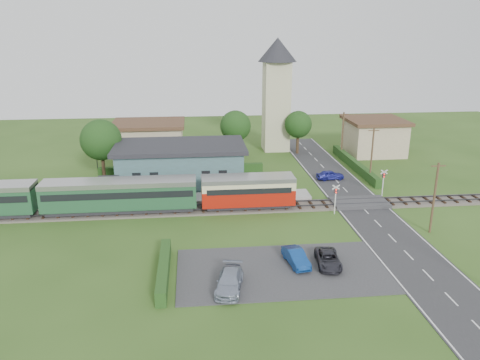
{
  "coord_description": "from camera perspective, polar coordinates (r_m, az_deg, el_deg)",
  "views": [
    {
      "loc": [
        -8.37,
        -45.48,
        18.76
      ],
      "look_at": [
        -3.27,
        4.0,
        2.7
      ],
      "focal_mm": 35.0,
      "sensor_mm": 36.0,
      "label": 1
    }
  ],
  "objects": [
    {
      "name": "utility_pole_b",
      "position": [
        47.93,
        22.6,
        -1.94
      ],
      "size": [
        1.4,
        0.22,
        7.0
      ],
      "color": "#473321",
      "rests_on": "ground"
    },
    {
      "name": "railway_track",
      "position": [
        51.69,
        3.85,
        -3.3
      ],
      "size": [
        76.0,
        3.2,
        0.49
      ],
      "color": "#4C443D",
      "rests_on": "ground"
    },
    {
      "name": "equipment_hut",
      "position": [
        54.32,
        -15.78,
        -1.06
      ],
      "size": [
        2.3,
        2.3,
        2.55
      ],
      "color": "#C0BB93",
      "rests_on": "platform"
    },
    {
      "name": "church_tower",
      "position": [
        75.17,
        4.49,
        11.32
      ],
      "size": [
        6.0,
        6.0,
        17.6
      ],
      "color": "#C0BB93",
      "rests_on": "ground"
    },
    {
      "name": "hedge_roadside",
      "position": [
        67.96,
        13.76,
        1.87
      ],
      "size": [
        0.8,
        18.0,
        1.2
      ],
      "primitive_type": "cube",
      "color": "#193814",
      "rests_on": "ground"
    },
    {
      "name": "pedestrian_near",
      "position": [
        54.11,
        0.13,
        -0.93
      ],
      "size": [
        0.65,
        0.45,
        1.71
      ],
      "primitive_type": "imported",
      "rotation": [
        0.0,
        0.0,
        3.08
      ],
      "color": "gray",
      "rests_on": "platform"
    },
    {
      "name": "car_park_dark",
      "position": [
        39.9,
        10.7,
        -9.46
      ],
      "size": [
        2.26,
        4.17,
        1.11
      ],
      "primitive_type": "imported",
      "rotation": [
        0.0,
        0.0,
        -0.11
      ],
      "color": "#26262E",
      "rests_on": "car_park"
    },
    {
      "name": "train",
      "position": [
        51.49,
        -17.92,
        -1.8
      ],
      "size": [
        43.2,
        2.9,
        3.4
      ],
      "color": "#232328",
      "rests_on": "ground"
    },
    {
      "name": "utility_pole_d",
      "position": [
        72.75,
        12.39,
        5.47
      ],
      "size": [
        1.4,
        0.22,
        7.0
      ],
      "color": "#473321",
      "rests_on": "ground"
    },
    {
      "name": "crossing_deck",
      "position": [
        54.18,
        14.35,
        -2.7
      ],
      "size": [
        6.2,
        3.4,
        0.45
      ],
      "primitive_type": "cube",
      "color": "#333335",
      "rests_on": "ground"
    },
    {
      "name": "hedge_station",
      "position": [
        63.63,
        -7.1,
        1.22
      ],
      "size": [
        22.0,
        0.8,
        1.3
      ],
      "primitive_type": "cube",
      "color": "#193814",
      "rests_on": "ground"
    },
    {
      "name": "road",
      "position": [
        52.51,
        15.06,
        -3.66
      ],
      "size": [
        6.0,
        70.0,
        0.05
      ],
      "primitive_type": "cube",
      "color": "#28282B",
      "rests_on": "ground"
    },
    {
      "name": "streetlamp_west",
      "position": [
        68.71,
        -17.2,
        3.86
      ],
      "size": [
        0.3,
        0.3,
        5.15
      ],
      "color": "#3F3F47",
      "rests_on": "ground"
    },
    {
      "name": "platform",
      "position": [
        53.99,
        -7.26,
        -2.34
      ],
      "size": [
        30.0,
        3.0,
        0.45
      ],
      "primitive_type": "cube",
      "color": "gray",
      "rests_on": "ground"
    },
    {
      "name": "tree_b",
      "position": [
        70.14,
        -0.56,
        6.59
      ],
      "size": [
        4.6,
        4.6,
        7.34
      ],
      "color": "#332316",
      "rests_on": "ground"
    },
    {
      "name": "tree_a",
      "position": [
        62.07,
        -16.59,
        4.7
      ],
      "size": [
        5.2,
        5.2,
        8.0
      ],
      "color": "#332316",
      "rests_on": "ground"
    },
    {
      "name": "car_park_silver",
      "position": [
        35.92,
        -1.28,
        -12.23
      ],
      "size": [
        2.72,
        4.8,
        1.31
      ],
      "primitive_type": "imported",
      "rotation": [
        0.0,
        0.0,
        -0.21
      ],
      "color": "#8C95A9",
      "rests_on": "car_park"
    },
    {
      "name": "car_on_road",
      "position": [
        62.1,
        10.93,
        0.61
      ],
      "size": [
        3.7,
        1.76,
        1.22
      ],
      "primitive_type": "imported",
      "rotation": [
        0.0,
        0.0,
        1.66
      ],
      "color": "navy",
      "rests_on": "road"
    },
    {
      "name": "hedge_carpark",
      "position": [
        38.18,
        -9.28,
        -10.77
      ],
      "size": [
        0.8,
        9.0,
        1.2
      ],
      "primitive_type": "cube",
      "color": "#193814",
      "rests_on": "ground"
    },
    {
      "name": "car_park",
      "position": [
        38.97,
        5.1,
        -10.89
      ],
      "size": [
        17.0,
        9.0,
        0.08
      ],
      "primitive_type": "cube",
      "color": "#333335",
      "rests_on": "ground"
    },
    {
      "name": "car_park_blue",
      "position": [
        39.66,
        6.85,
        -9.33
      ],
      "size": [
        1.91,
        3.94,
        1.24
      ],
      "primitive_type": "imported",
      "rotation": [
        0.0,
        0.0,
        0.16
      ],
      "color": "navy",
      "rests_on": "car_park"
    },
    {
      "name": "tree_c",
      "position": [
        73.72,
        7.11,
        6.72
      ],
      "size": [
        4.2,
        4.2,
        6.78
      ],
      "color": "#332316",
      "rests_on": "ground"
    },
    {
      "name": "house_west",
      "position": [
        72.57,
        -11.01,
        4.85
      ],
      "size": [
        10.8,
        8.8,
        5.5
      ],
      "color": "tan",
      "rests_on": "ground"
    },
    {
      "name": "pedestrian_far",
      "position": [
        54.4,
        -13.12,
        -1.26
      ],
      "size": [
        0.81,
        0.97,
        1.79
      ],
      "primitive_type": "imported",
      "rotation": [
        0.0,
        0.0,
        1.41
      ],
      "color": "gray",
      "rests_on": "platform"
    },
    {
      "name": "streetlamp_east",
      "position": [
        78.07,
        12.51,
        5.85
      ],
      "size": [
        0.3,
        0.3,
        5.15
      ],
      "color": "#3F3F47",
      "rests_on": "ground"
    },
    {
      "name": "crossing_signal_far",
      "position": [
        56.97,
        17.09,
        0.12
      ],
      "size": [
        0.84,
        0.28,
        3.28
      ],
      "color": "silver",
      "rests_on": "ground"
    },
    {
      "name": "ground",
      "position": [
        49.9,
        4.22,
        -4.24
      ],
      "size": [
        120.0,
        120.0,
        0.0
      ],
      "primitive_type": "plane",
      "color": "#2D4C19"
    },
    {
      "name": "utility_pole_c",
      "position": [
        61.78,
        15.77,
        3.03
      ],
      "size": [
        1.4,
        0.22,
        7.0
      ],
      "color": "#473321",
      "rests_on": "ground"
    },
    {
      "name": "station_building",
      "position": [
        58.74,
        -7.25,
        1.87
      ],
      "size": [
        16.0,
        9.0,
        5.3
      ],
      "color": "#476F76",
      "rests_on": "ground"
    },
    {
      "name": "crossing_signal_near",
      "position": [
        50.26,
        11.57,
        -1.79
      ],
      "size": [
        0.84,
        0.28,
        3.28
      ],
      "color": "silver",
      "rests_on": "ground"
    },
    {
      "name": "house_east",
      "position": [
        76.73,
        16.03,
        5.19
      ],
      "size": [
        8.8,
        8.8,
        5.5
      ],
      "color": "tan",
      "rests_on": "ground"
    }
  ]
}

